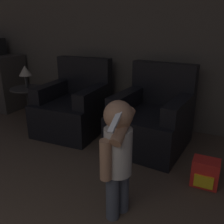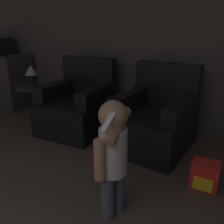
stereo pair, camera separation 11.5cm
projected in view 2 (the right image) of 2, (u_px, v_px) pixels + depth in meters
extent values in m
cube|color=#51493F|center=(153.00, 32.00, 3.29)|extent=(8.40, 0.05, 2.60)
cube|color=black|center=(76.00, 115.00, 3.42)|extent=(0.82, 0.92, 0.44)
cube|color=black|center=(89.00, 76.00, 3.57)|extent=(0.80, 0.18, 0.52)
cube|color=black|center=(56.00, 90.00, 3.45)|extent=(0.18, 0.74, 0.20)
cube|color=black|center=(96.00, 96.00, 3.18)|extent=(0.18, 0.74, 0.20)
cube|color=black|center=(152.00, 130.00, 2.94)|extent=(0.88, 0.97, 0.44)
cube|color=black|center=(167.00, 84.00, 3.07)|extent=(0.81, 0.24, 0.52)
cube|color=black|center=(129.00, 100.00, 3.00)|extent=(0.23, 0.75, 0.20)
cube|color=black|center=(181.00, 110.00, 2.67)|extent=(0.23, 0.75, 0.20)
cylinder|color=#474C56|center=(118.00, 190.00, 1.94)|extent=(0.10, 0.10, 0.37)
cylinder|color=#474C56|center=(108.00, 197.00, 1.87)|extent=(0.10, 0.10, 0.37)
cylinder|color=#B7B2A8|center=(113.00, 152.00, 1.78)|extent=(0.20, 0.20, 0.35)
sphere|color=#A37556|center=(113.00, 115.00, 1.69)|extent=(0.20, 0.20, 0.20)
cylinder|color=#A37556|center=(100.00, 160.00, 1.71)|extent=(0.08, 0.08, 0.30)
cylinder|color=#A37556|center=(118.00, 126.00, 1.69)|extent=(0.08, 0.30, 0.22)
cube|color=white|center=(108.00, 122.00, 1.56)|extent=(0.04, 0.16, 0.10)
cube|color=red|center=(205.00, 175.00, 2.23)|extent=(0.24, 0.17, 0.26)
cube|color=yellow|center=(203.00, 184.00, 2.17)|extent=(0.17, 0.02, 0.11)
cube|color=#38332D|center=(4.00, 80.00, 4.44)|extent=(0.98, 0.56, 0.90)
cylinder|color=black|center=(35.00, 105.00, 3.75)|extent=(0.06, 0.06, 0.51)
cylinder|color=#2D2B28|center=(33.00, 87.00, 3.66)|extent=(0.47, 0.47, 0.02)
cylinder|color=#262626|center=(32.00, 81.00, 3.62)|extent=(0.04, 0.04, 0.18)
cone|color=#9E937F|center=(31.00, 70.00, 3.57)|extent=(0.18, 0.18, 0.14)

